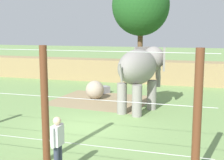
{
  "coord_description": "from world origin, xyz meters",
  "views": [
    {
      "loc": [
        4.59,
        -11.4,
        3.96
      ],
      "look_at": [
        0.02,
        3.68,
        1.4
      ],
      "focal_mm": 49.71,
      "sensor_mm": 36.0,
      "label": 1
    }
  ],
  "objects_px": {
    "elephant": "(141,69)",
    "feed_trough": "(99,91)",
    "zookeeper": "(58,144)",
    "enrichment_ball": "(95,90)"
  },
  "relations": [
    {
      "from": "elephant",
      "to": "feed_trough",
      "type": "distance_m",
      "value": 4.86
    },
    {
      "from": "elephant",
      "to": "zookeeper",
      "type": "bearing_deg",
      "value": -95.33
    },
    {
      "from": "zookeeper",
      "to": "enrichment_ball",
      "type": "bearing_deg",
      "value": 104.02
    },
    {
      "from": "elephant",
      "to": "zookeeper",
      "type": "xyz_separation_m",
      "value": [
        -0.71,
        -7.58,
        -1.13
      ]
    },
    {
      "from": "elephant",
      "to": "feed_trough",
      "type": "height_order",
      "value": "elephant"
    },
    {
      "from": "enrichment_ball",
      "to": "feed_trough",
      "type": "distance_m",
      "value": 1.43
    },
    {
      "from": "zookeeper",
      "to": "feed_trough",
      "type": "relative_size",
      "value": 1.15
    },
    {
      "from": "zookeeper",
      "to": "feed_trough",
      "type": "height_order",
      "value": "zookeeper"
    },
    {
      "from": "enrichment_ball",
      "to": "zookeeper",
      "type": "bearing_deg",
      "value": -75.98
    },
    {
      "from": "enrichment_ball",
      "to": "feed_trough",
      "type": "bearing_deg",
      "value": 98.86
    }
  ]
}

